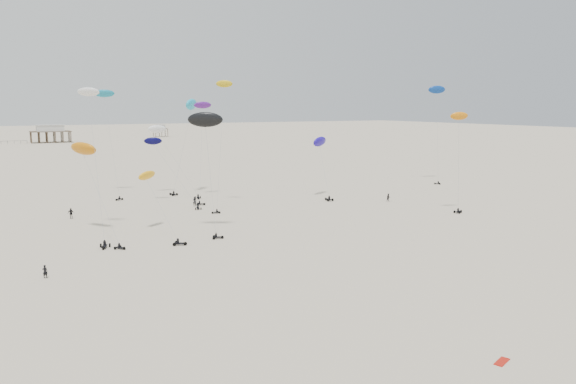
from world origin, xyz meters
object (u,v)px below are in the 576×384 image
rig_0 (167,145)px  spectator_0 (45,278)px  pavilion_main (50,135)px  pavilion_small (160,131)px  rig_4 (155,193)px

rig_0 → spectator_0: 64.29m
pavilion_main → pavilion_small: 76.16m
pavilion_main → rig_0: rig_0 is taller
pavilion_small → spectator_0: pavilion_small is taller
pavilion_small → rig_4: bearing=-105.5°
rig_0 → rig_4: rig_0 is taller
pavilion_main → rig_0: bearing=-88.6°
rig_0 → spectator_0: bearing=70.5°
rig_0 → pavilion_main: bearing=-78.9°
pavilion_main → rig_4: bearing=-91.7°
pavilion_main → pavilion_small: bearing=23.2°
pavilion_small → rig_0: bearing=-105.0°
rig_4 → rig_0: bearing=-166.0°
rig_4 → spectator_0: size_ratio=8.67×
pavilion_main → rig_4: 250.35m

